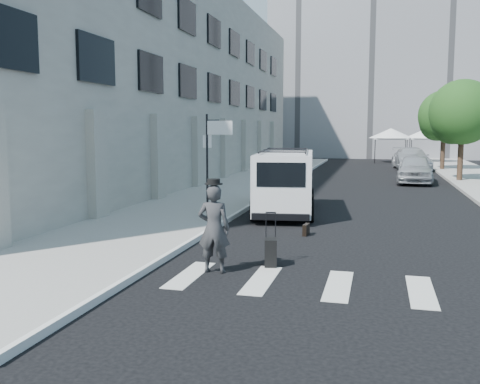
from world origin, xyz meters
The scene contains 16 objects.
ground centered at (0.00, 0.00, 0.00)m, with size 120.00×120.00×0.00m, color black.
sidewalk_left centered at (-4.25, 16.00, 0.07)m, with size 4.50×48.00×0.15m, color gray.
building_left centered at (-11.50, 18.00, 6.00)m, with size 10.00×44.00×12.00m, color gray.
building_far centered at (2.00, 50.00, 12.50)m, with size 22.00×12.00×25.00m, color slate.
sign_pole centered at (-2.36, 3.20, 2.65)m, with size 1.03×0.07×3.50m.
tree_near centered at (7.50, 20.15, 3.97)m, with size 3.80×3.83×6.03m.
tree_far centered at (7.50, 29.15, 3.97)m, with size 3.80×3.83×6.03m.
tent_left centered at (4.00, 38.00, 2.71)m, with size 4.00×4.00×3.20m.
tent_right centered at (7.20, 38.50, 2.71)m, with size 4.00×4.00×3.20m.
businessman centered at (-0.55, -2.64, 0.98)m, with size 0.72×0.47×1.97m, color #313133.
briefcase centered at (0.88, 2.00, 0.17)m, with size 0.12×0.44×0.34m, color black.
suitcase centered at (0.56, -1.81, 0.33)m, with size 0.36×0.49×1.24m.
cargo_van centered at (-0.47, 6.16, 1.19)m, with size 2.68×6.25×2.29m.
parked_car_a centered at (5.00, 18.97, 0.84)m, with size 1.98×4.92×1.68m, color #A0A3A8.
parked_car_b centered at (5.06, 28.71, 0.67)m, with size 1.43×4.09×1.35m, color #565A5E.
parked_car_c centered at (5.39, 29.56, 0.85)m, with size 2.39×5.89×1.71m, color #AEB1B7.
Camera 1 is at (2.90, -13.71, 3.17)m, focal length 40.00 mm.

